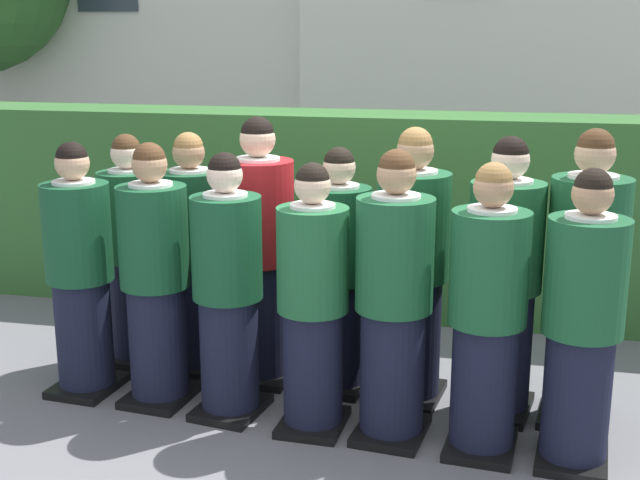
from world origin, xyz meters
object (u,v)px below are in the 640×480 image
Objects in this scene: student_rear_row_6 at (585,286)px; student_front_row_4 at (394,305)px; student_front_row_1 at (155,282)px; student_rear_row_5 at (504,285)px; student_rear_row_1 at (193,259)px; student_in_red_blazer at (260,257)px; student_front_row_6 at (582,328)px; student_rear_row_3 at (338,277)px; student_front_row_2 at (228,293)px; student_front_row_5 at (487,318)px; student_front_row_0 at (80,276)px; student_rear_row_0 at (132,255)px; student_rear_row_4 at (412,274)px; student_front_row_3 at (313,306)px.

student_front_row_4 is at bearing -156.74° from student_rear_row_6.
student_rear_row_5 is (2.07, 0.29, 0.03)m from student_front_row_1.
student_rear_row_1 is 0.49m from student_in_red_blazer.
student_rear_row_3 is at bearing 153.93° from student_front_row_6.
student_in_red_blazer reaches higher than student_rear_row_6.
student_rear_row_5 is at bearing 13.26° from student_front_row_2.
student_front_row_4 is at bearing 173.16° from student_front_row_5.
student_rear_row_3 is 0.93× the size of student_rear_row_5.
student_front_row_1 is at bearing -93.59° from student_rear_row_1.
student_rear_row_5 is (1.55, -0.19, -0.03)m from student_in_red_blazer.
student_front_row_0 is 2.01m from student_front_row_4.
student_rear_row_5 reaches higher than student_rear_row_1.
student_rear_row_6 is (2.49, -0.26, 0.06)m from student_rear_row_1.
student_front_row_6 reaches higher than student_rear_row_0.
student_front_row_2 is at bearing -156.92° from student_rear_row_4.
student_front_row_4 reaches higher than student_front_row_1.
student_in_red_blazer is at bearing 86.87° from student_front_row_2.
student_front_row_6 is at bearing -6.10° from student_front_row_1.
student_in_red_blazer reaches higher than student_front_row_1.
student_front_row_6 is 3.02m from student_rear_row_0.
student_front_row_0 is at bearing 174.01° from student_front_row_5.
student_front_row_1 reaches higher than student_rear_row_0.
student_rear_row_4 is at bearing -8.71° from student_rear_row_3.
student_rear_row_5 reaches higher than student_rear_row_3.
student_front_row_1 is at bearing 173.53° from student_front_row_5.
student_rear_row_1 is (0.03, 0.54, -0.00)m from student_front_row_1.
student_front_row_2 reaches higher than student_rear_row_3.
student_rear_row_1 is at bearing 172.93° from student_rear_row_4.
student_front_row_4 is 1.03× the size of student_front_row_6.
student_front_row_4 reaches higher than student_rear_row_3.
student_rear_row_0 is (-1.90, 0.75, -0.03)m from student_front_row_4.
student_front_row_1 is at bearing 170.82° from student_front_row_2.
student_front_row_5 reaches higher than student_front_row_2.
student_front_row_0 is 1.03× the size of student_front_row_3.
student_front_row_1 is 0.97× the size of student_rear_row_5.
student_front_row_0 is 1.01m from student_front_row_2.
student_front_row_4 is at bearing -4.93° from student_front_row_2.
student_rear_row_1 is at bearing 126.13° from student_front_row_2.
student_front_row_4 is at bearing -6.34° from student_front_row_1.
student_front_row_4 is 1.05× the size of student_rear_row_3.
student_front_row_4 reaches higher than student_front_row_5.
student_rear_row_6 is at bearing 6.43° from student_front_row_1.
student_front_row_5 is 2.10m from student_rear_row_1.
student_front_row_3 is 0.82m from student_in_red_blazer.
student_rear_row_0 is 2.51m from student_rear_row_5.
student_rear_row_3 is at bearing 172.22° from student_rear_row_5.
student_rear_row_6 is at bearing -4.31° from student_rear_row_4.
student_rear_row_1 is at bearing 158.49° from student_front_row_5.
student_front_row_0 is at bearing -156.93° from student_in_red_blazer.
student_rear_row_0 is at bearing 161.34° from student_front_row_5.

